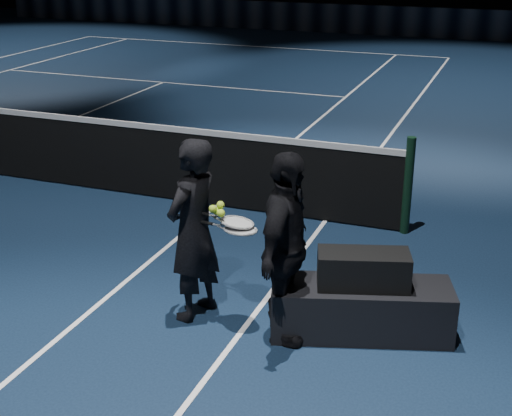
{
  "coord_description": "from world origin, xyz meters",
  "views": [
    {
      "loc": [
        7.45,
        -7.41,
        3.17
      ],
      "look_at": [
        5.58,
        -2.5,
        1.1
      ],
      "focal_mm": 50.0,
      "sensor_mm": 36.0,
      "label": 1
    }
  ],
  "objects_px": {
    "racket_lower": "(240,230)",
    "tennis_balls": "(219,210)",
    "racket_bag": "(363,269)",
    "racket_upper": "(237,222)",
    "player_bench": "(361,309)",
    "player_b": "(285,249)",
    "player_a": "(193,230)"
  },
  "relations": [
    {
      "from": "player_b",
      "to": "tennis_balls",
      "type": "xyz_separation_m",
      "value": [
        -0.59,
        0.06,
        0.23
      ]
    },
    {
      "from": "player_bench",
      "to": "racket_lower",
      "type": "bearing_deg",
      "value": 177.08
    },
    {
      "from": "racket_bag",
      "to": "tennis_balls",
      "type": "bearing_deg",
      "value": 173.62
    },
    {
      "from": "player_bench",
      "to": "racket_bag",
      "type": "height_order",
      "value": "racket_bag"
    },
    {
      "from": "racket_lower",
      "to": "tennis_balls",
      "type": "relative_size",
      "value": 5.67
    },
    {
      "from": "player_bench",
      "to": "player_a",
      "type": "xyz_separation_m",
      "value": [
        -1.42,
        -0.21,
        0.58
      ]
    },
    {
      "from": "racket_upper",
      "to": "tennis_balls",
      "type": "bearing_deg",
      "value": -170.43
    },
    {
      "from": "player_bench",
      "to": "racket_lower",
      "type": "relative_size",
      "value": 2.18
    },
    {
      "from": "tennis_balls",
      "to": "racket_upper",
      "type": "bearing_deg",
      "value": 7.95
    },
    {
      "from": "player_bench",
      "to": "player_a",
      "type": "relative_size",
      "value": 0.92
    },
    {
      "from": "racket_bag",
      "to": "player_b",
      "type": "height_order",
      "value": "player_b"
    },
    {
      "from": "racket_bag",
      "to": "racket_upper",
      "type": "distance_m",
      "value": 1.09
    },
    {
      "from": "player_a",
      "to": "tennis_balls",
      "type": "xyz_separation_m",
      "value": [
        0.25,
        -0.02,
        0.23
      ]
    },
    {
      "from": "player_bench",
      "to": "tennis_balls",
      "type": "height_order",
      "value": "tennis_balls"
    },
    {
      "from": "racket_upper",
      "to": "player_b",
      "type": "bearing_deg",
      "value": -9.08
    },
    {
      "from": "racket_bag",
      "to": "racket_upper",
      "type": "bearing_deg",
      "value": 174.06
    },
    {
      "from": "racket_upper",
      "to": "tennis_balls",
      "type": "relative_size",
      "value": 5.67
    },
    {
      "from": "tennis_balls",
      "to": "player_b",
      "type": "bearing_deg",
      "value": -6.1
    },
    {
      "from": "player_b",
      "to": "racket_upper",
      "type": "relative_size",
      "value": 2.35
    },
    {
      "from": "player_a",
      "to": "player_bench",
      "type": "bearing_deg",
      "value": 110.39
    },
    {
      "from": "player_a",
      "to": "tennis_balls",
      "type": "height_order",
      "value": "player_a"
    },
    {
      "from": "racket_upper",
      "to": "racket_bag",
      "type": "bearing_deg",
      "value": 13.07
    },
    {
      "from": "racket_bag",
      "to": "player_a",
      "type": "bearing_deg",
      "value": 170.89
    },
    {
      "from": "player_b",
      "to": "racket_upper",
      "type": "bearing_deg",
      "value": 77.55
    },
    {
      "from": "player_bench",
      "to": "racket_upper",
      "type": "distance_m",
      "value": 1.26
    },
    {
      "from": "player_b",
      "to": "racket_upper",
      "type": "xyz_separation_m",
      "value": [
        -0.44,
        0.08,
        0.13
      ]
    },
    {
      "from": "player_bench",
      "to": "player_b",
      "type": "relative_size",
      "value": 0.92
    },
    {
      "from": "player_bench",
      "to": "tennis_balls",
      "type": "distance_m",
      "value": 1.43
    },
    {
      "from": "racket_lower",
      "to": "racket_upper",
      "type": "distance_m",
      "value": 0.07
    },
    {
      "from": "racket_bag",
      "to": "racket_upper",
      "type": "relative_size",
      "value": 1.09
    },
    {
      "from": "player_b",
      "to": "tennis_balls",
      "type": "distance_m",
      "value": 0.64
    },
    {
      "from": "racket_bag",
      "to": "tennis_balls",
      "type": "height_order",
      "value": "tennis_balls"
    }
  ]
}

